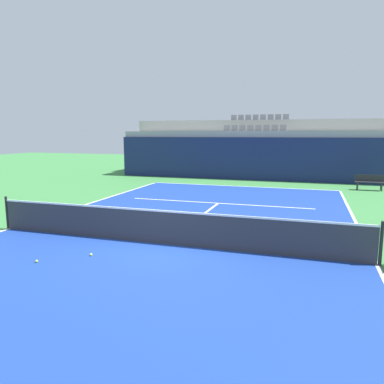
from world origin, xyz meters
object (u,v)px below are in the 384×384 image
tennis_net (164,227)px  tennis_ball_0 (91,255)px  player_bench (369,181)px  tennis_ball_1 (37,261)px

tennis_net → tennis_ball_0: bearing=-132.1°
tennis_net → player_bench: (6.98, 12.74, -0.00)m
player_bench → tennis_ball_1: 17.74m
tennis_ball_0 → tennis_ball_1: bearing=-140.2°
tennis_ball_1 → tennis_ball_0: bearing=39.8°
tennis_net → tennis_ball_1: bearing=-135.2°
tennis_net → tennis_ball_0: tennis_net is taller
tennis_ball_0 → tennis_net: bearing=47.9°
player_bench → tennis_ball_1: player_bench is taller
tennis_net → player_bench: 14.53m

